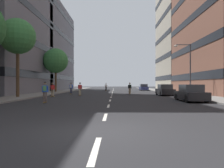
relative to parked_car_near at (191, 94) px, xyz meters
name	(u,v)px	position (x,y,z in m)	size (l,w,h in m)	color
ground_plane	(112,93)	(-7.29, 17.93, -0.70)	(180.37, 180.37, 0.00)	#28282B
sidewalk_left	(59,92)	(-17.67, 21.69, -0.63)	(3.79, 82.67, 0.14)	gray
sidewalk_right	(167,92)	(3.09, 21.69, -0.63)	(3.79, 82.67, 0.14)	gray
lane_markings	(112,93)	(-7.29, 18.37, -0.70)	(0.16, 67.20, 0.01)	silver
building_left_far	(36,48)	(-26.75, 34.18, 9.83)	(14.50, 24.09, 20.88)	slate
building_right_far	(191,19)	(12.18, 34.18, 17.00)	(14.50, 17.27, 35.22)	#B2A893
parked_car_near	(191,94)	(0.00, 0.00, 0.00)	(1.82, 4.40, 1.52)	black
parked_car_mid	(165,90)	(0.00, 9.91, 0.00)	(1.82, 4.40, 1.52)	black
parked_car_far	(144,88)	(0.00, 31.46, 0.00)	(1.82, 4.40, 1.52)	navy
street_tree_mid	(18,37)	(-17.67, 4.27, 6.13)	(3.94, 3.94, 8.71)	#4C3823
street_tree_far	(56,61)	(-17.67, 19.41, 5.08)	(4.51, 4.51, 7.92)	#4C3823
streetlamp_right	(187,64)	(2.35, 7.77, 3.44)	(2.13, 0.30, 6.50)	#3F3F44
skater_0	(45,91)	(-12.68, -1.56, 0.32)	(0.56, 0.92, 1.78)	brown
skater_1	(130,88)	(-4.57, 13.27, 0.29)	(0.56, 0.92, 1.78)	brown
skater_2	(53,89)	(-14.47, 6.67, 0.29)	(0.56, 0.92, 1.78)	brown
skater_3	(80,88)	(-11.57, 9.48, 0.29)	(0.53, 0.90, 1.78)	brown
skater_4	(71,88)	(-13.54, 13.12, 0.32)	(0.53, 0.90, 1.78)	brown
skater_5	(106,87)	(-8.76, 26.84, 0.29)	(0.54, 0.91, 1.78)	brown
skater_6	(130,87)	(-4.09, 19.62, 0.29)	(0.53, 0.90, 1.78)	brown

